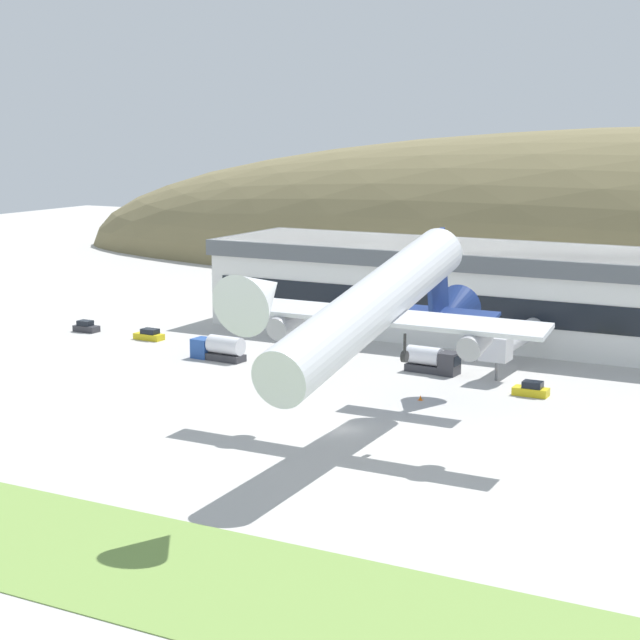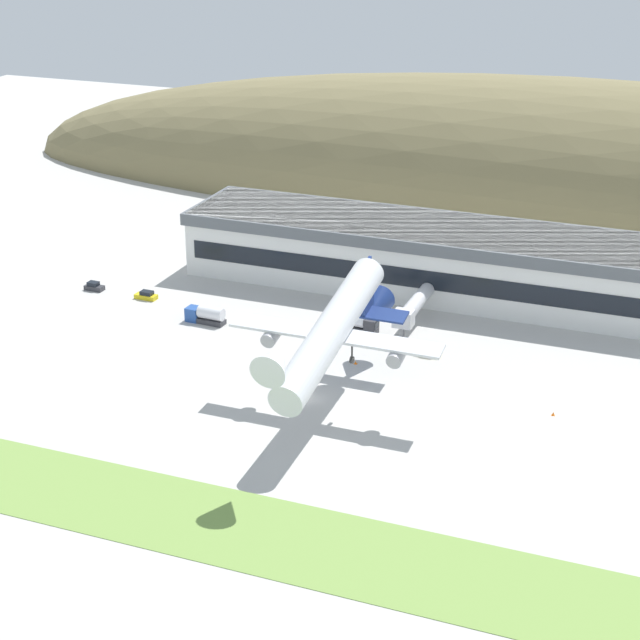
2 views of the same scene
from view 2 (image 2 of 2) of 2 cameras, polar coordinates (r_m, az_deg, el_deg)
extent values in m
plane|color=#B7B5AF|center=(165.76, -0.65, -4.19)|extent=(433.35, 433.35, 0.00)
cube|color=#759947|center=(137.53, -6.39, -10.54)|extent=(390.01, 16.00, 0.08)
ellipsoid|color=olive|center=(270.56, 14.70, 5.97)|extent=(318.09, 66.23, 59.72)
cube|color=white|center=(206.75, 6.38, 3.26)|extent=(98.91, 20.51, 12.91)
cube|color=#565B60|center=(205.04, 6.45, 4.66)|extent=(100.11, 21.71, 2.32)
cube|color=black|center=(197.63, 5.58, 2.16)|extent=(94.95, 0.16, 3.61)
cylinder|color=silver|center=(191.45, 5.14, 0.89)|extent=(2.60, 14.95, 2.60)
cube|color=silver|center=(184.81, 4.47, 0.08)|extent=(3.38, 2.86, 2.86)
cylinder|color=slate|center=(186.03, 4.50, -0.43)|extent=(0.36, 0.36, 4.00)
cylinder|color=silver|center=(155.61, 0.56, -0.62)|extent=(5.05, 34.99, 11.78)
cone|color=silver|center=(137.36, -2.37, -2.17)|extent=(4.95, 6.42, 5.95)
cone|color=navy|center=(174.74, 2.92, 0.63)|extent=(4.95, 7.41, 6.14)
cube|color=navy|center=(169.33, 2.52, 1.78)|extent=(0.50, 6.18, 9.50)
cube|color=navy|center=(171.20, 2.53, 0.42)|extent=(13.13, 3.54, 1.05)
cube|color=silver|center=(157.56, 0.78, -0.80)|extent=(32.95, 3.62, 1.15)
cylinder|color=#9E9EA3|center=(161.14, -2.58, -0.82)|extent=(2.30, 3.98, 2.96)
cylinder|color=#9E9EA3|center=(154.80, 4.13, -1.90)|extent=(2.30, 3.98, 2.96)
cylinder|color=#2D2D2D|center=(159.48, -0.16, -1.47)|extent=(0.28, 0.28, 2.20)
cylinder|color=#2D2D2D|center=(159.94, -0.16, -1.83)|extent=(0.45, 1.10, 1.10)
cylinder|color=#2D2D2D|center=(157.71, 1.72, -1.77)|extent=(0.28, 0.28, 2.20)
cylinder|color=#2D2D2D|center=(158.17, 1.71, -2.14)|extent=(0.45, 1.10, 1.10)
cylinder|color=#2D2D2D|center=(145.92, -1.11, -2.68)|extent=(0.22, 0.22, 1.98)
cylinder|color=#2D2D2D|center=(146.35, -1.11, -3.02)|extent=(0.30, 0.82, 0.82)
cube|color=gold|center=(180.75, 5.77, -1.74)|extent=(3.98, 1.87, 0.92)
cube|color=black|center=(180.36, 5.84, -1.51)|extent=(2.20, 1.56, 0.76)
cube|color=gold|center=(206.04, -9.26, 1.24)|extent=(4.33, 1.99, 0.87)
cube|color=black|center=(205.65, -9.22, 1.44)|extent=(2.40, 1.65, 0.71)
cube|color=#333338|center=(212.22, -11.94, 1.69)|extent=(3.78, 1.85, 0.90)
cube|color=black|center=(212.03, -12.00, 1.91)|extent=(2.09, 1.56, 0.74)
cube|color=#264C99|center=(194.61, -6.76, 0.33)|extent=(2.50, 2.59, 2.56)
cube|color=black|center=(195.03, -7.07, 0.51)|extent=(0.20, 2.09, 1.13)
cube|color=#38383D|center=(193.15, -5.81, -0.07)|extent=(5.14, 2.49, 0.90)
cylinder|color=silver|center=(192.53, -5.83, 0.37)|extent=(4.89, 2.60, 2.34)
cube|color=#333338|center=(187.90, 2.75, -0.34)|extent=(2.25, 2.51, 2.78)
cube|color=black|center=(187.34, 3.06, -0.26)|extent=(0.19, 2.04, 1.22)
cube|color=#38383D|center=(189.41, 1.81, -0.44)|extent=(4.63, 2.40, 0.90)
cylinder|color=silver|center=(188.79, 1.82, 0.00)|extent=(4.41, 2.51, 2.28)
cube|color=orange|center=(164.52, 12.33, -4.98)|extent=(0.52, 0.52, 0.03)
cone|color=orange|center=(164.38, 12.34, -4.89)|extent=(0.40, 0.40, 0.55)
cube|color=orange|center=(176.95, 1.91, -2.35)|extent=(0.52, 0.52, 0.03)
cone|color=orange|center=(176.82, 1.91, -2.27)|extent=(0.40, 0.40, 0.55)
camera|label=1|loc=(64.40, 8.17, -22.15)|focal=60.00mm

